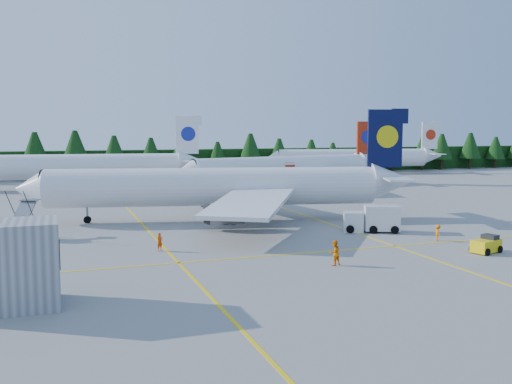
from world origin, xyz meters
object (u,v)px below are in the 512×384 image
object	(u,v)px
baggage_tug	(487,245)
service_truck	(372,219)
airliner_navy	(207,188)
airliner_red	(280,168)
airstairs	(15,233)

from	to	relation	value
baggage_tug	service_truck	bearing A→B (deg)	91.52
airliner_navy	airliner_red	xyz separation A→B (m)	(21.86, 31.46, -0.23)
airliner_navy	baggage_tug	xyz separation A→B (m)	(18.45, -24.88, -3.20)
service_truck	baggage_tug	xyz separation A→B (m)	(4.07, -12.23, -0.66)
airliner_red	baggage_tug	world-z (taller)	airliner_red
airliner_red	baggage_tug	distance (m)	56.51
airliner_navy	service_truck	bearing A→B (deg)	-28.67
airliner_red	airstairs	bearing A→B (deg)	-150.19
airliner_red	airliner_navy	bearing A→B (deg)	-136.52
service_truck	baggage_tug	distance (m)	12.90
service_truck	baggage_tug	size ratio (longest dim) A/B	2.03
airstairs	service_truck	bearing A→B (deg)	11.13
airliner_red	baggage_tug	xyz separation A→B (m)	(-3.41, -56.33, -2.97)
service_truck	airliner_red	bearing A→B (deg)	104.03
airstairs	airliner_navy	bearing A→B (deg)	38.32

